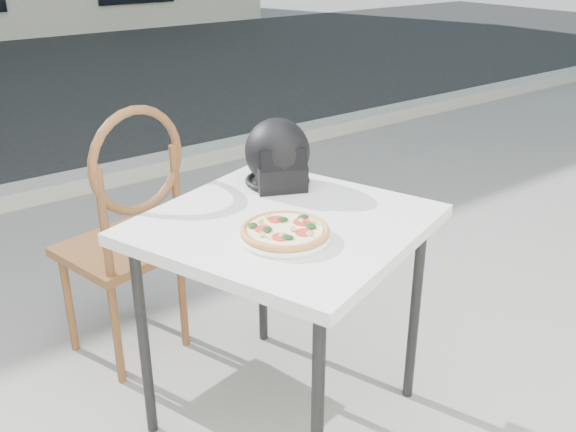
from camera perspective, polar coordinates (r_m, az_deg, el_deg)
cafe_table_main at (r=2.27m, az=-0.33°, el=-1.98°), size 1.14×1.14×0.85m
plate at (r=2.08m, az=-0.27°, el=-1.80°), size 0.33×0.33×0.02m
pizza at (r=2.07m, az=-0.27°, el=-1.26°), size 0.33×0.33×0.04m
helmet at (r=2.50m, az=-0.91°, el=5.34°), size 0.34×0.35×0.26m
cafe_chair_main at (r=2.75m, az=-14.01°, el=-0.70°), size 0.53×0.53×1.17m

